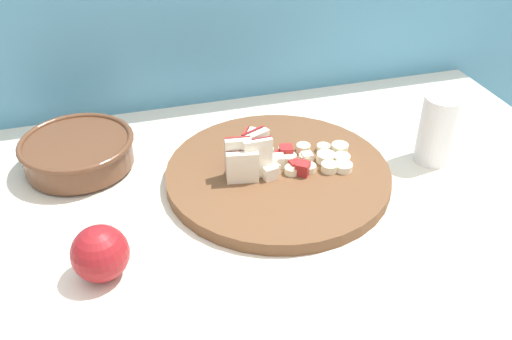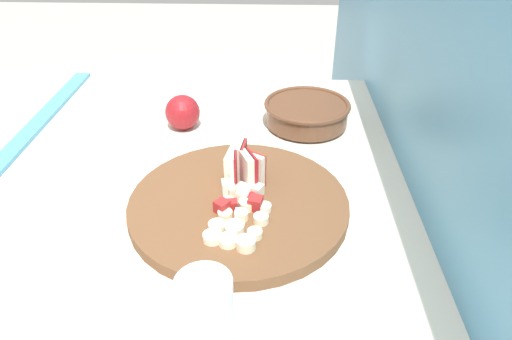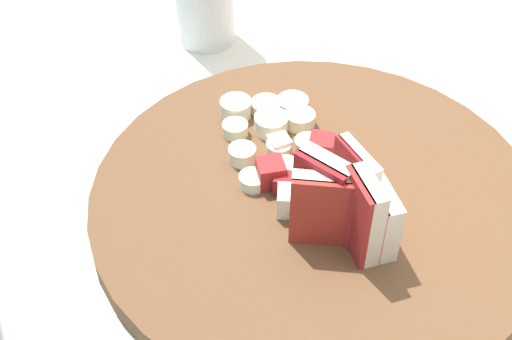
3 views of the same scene
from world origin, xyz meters
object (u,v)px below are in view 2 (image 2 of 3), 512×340
at_px(whole_apple, 183,112).
at_px(ceramic_bowl, 307,112).
at_px(cutting_board, 239,204).
at_px(apple_dice_pile, 241,197).
at_px(small_jar, 206,320).
at_px(banana_slice_rows, 237,224).
at_px(apple_wedge_fan, 243,168).

bearing_deg(whole_apple, ceramic_bowl, 94.88).
distance_m(cutting_board, apple_dice_pile, 0.02).
relative_size(apple_dice_pile, whole_apple, 1.28).
xyz_separation_m(ceramic_bowl, small_jar, (0.58, -0.14, 0.03)).
bearing_deg(cutting_board, banana_slice_rows, 2.44).
xyz_separation_m(apple_dice_pile, banana_slice_rows, (0.07, -0.00, -0.00)).
relative_size(cutting_board, whole_apple, 4.84).
distance_m(cutting_board, apple_wedge_fan, 0.06).
xyz_separation_m(apple_wedge_fan, small_jar, (0.32, -0.02, 0.01)).
xyz_separation_m(cutting_board, whole_apple, (-0.28, -0.14, 0.03)).
bearing_deg(cutting_board, whole_apple, -153.74).
bearing_deg(whole_apple, cutting_board, 26.26).
bearing_deg(apple_dice_pile, banana_slice_rows, -1.43).
bearing_deg(small_jar, banana_slice_rows, 174.64).
xyz_separation_m(apple_dice_pile, whole_apple, (-0.29, -0.15, 0.01)).
height_order(apple_wedge_fan, banana_slice_rows, apple_wedge_fan).
relative_size(cutting_board, small_jar, 3.04).
xyz_separation_m(ceramic_bowl, whole_apple, (0.02, -0.27, 0.01)).
distance_m(cutting_board, whole_apple, 0.32).
relative_size(apple_dice_pile, ceramic_bowl, 0.51).
height_order(banana_slice_rows, whole_apple, whole_apple).
distance_m(apple_wedge_fan, apple_dice_pile, 0.06).
distance_m(banana_slice_rows, small_jar, 0.21).
relative_size(small_jar, whole_apple, 1.60).
bearing_deg(banana_slice_rows, small_jar, -5.36).
xyz_separation_m(cutting_board, ceramic_bowl, (-0.31, 0.13, 0.02)).
relative_size(cutting_board, apple_wedge_fan, 4.61).
xyz_separation_m(apple_wedge_fan, banana_slice_rows, (0.12, -0.00, -0.02)).
height_order(cutting_board, whole_apple, whole_apple).
relative_size(apple_wedge_fan, banana_slice_rows, 0.64).
height_order(apple_wedge_fan, apple_dice_pile, apple_wedge_fan).
xyz_separation_m(small_jar, whole_apple, (-0.56, -0.12, -0.02)).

